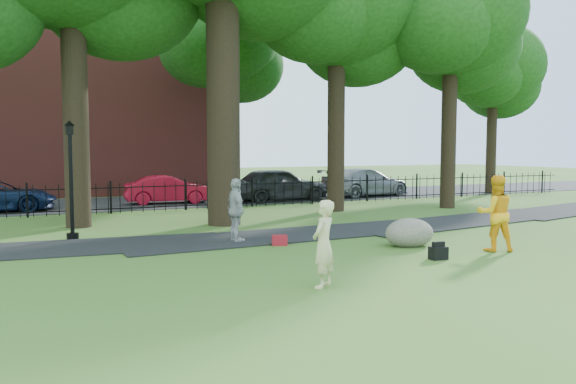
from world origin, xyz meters
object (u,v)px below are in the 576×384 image
boulder (409,231)px  woman (324,244)px  lamppost (71,182)px  red_sedan (168,190)px  man (495,213)px

boulder → woman: bearing=-145.1°
lamppost → red_sedan: size_ratio=0.84×
boulder → man: bearing=-46.1°
boulder → lamppost: bearing=148.6°
lamppost → red_sedan: bearing=64.7°
boulder → red_sedan: 14.36m
man → red_sedan: 16.21m
man → lamppost: 11.42m
boulder → red_sedan: bearing=102.4°
woman → red_sedan: woman is taller
woman → boulder: bearing=178.0°
woman → man: size_ratio=0.86×
man → boulder: (-1.47, 1.53, -0.56)m
red_sedan → woman: bearing=-177.5°
woman → red_sedan: bearing=-130.7°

